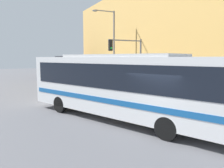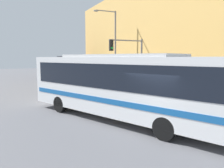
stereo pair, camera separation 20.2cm
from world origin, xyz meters
name	(u,v)px [view 1 (the left image)]	position (x,y,z in m)	size (l,w,h in m)	color
ground_plane	(163,133)	(0.00, 0.00, 0.00)	(120.00, 120.00, 0.00)	slate
sidewalk	(100,80)	(5.80, 20.00, 0.08)	(2.60, 70.00, 0.16)	#A8A399
building_facade	(146,38)	(10.10, 15.66, 5.54)	(6.00, 29.32, 11.08)	tan
city_bus	(121,82)	(-0.56, 2.66, 1.88)	(6.83, 11.36, 3.28)	white
delivery_truck	(65,66)	(2.74, 26.26, 1.79)	(2.22, 8.44, 3.33)	black
fire_hydrant	(170,93)	(5.10, 5.39, 0.55)	(0.26, 0.34, 0.77)	gold
traffic_light_pole	(129,55)	(4.04, 9.57, 3.33)	(3.28, 0.35, 4.56)	slate
parking_meter	(131,79)	(5.10, 10.86, 1.08)	(0.14, 0.14, 1.35)	slate
street_lamp	(111,42)	(5.03, 15.00, 4.86)	(2.64, 0.28, 7.99)	slate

